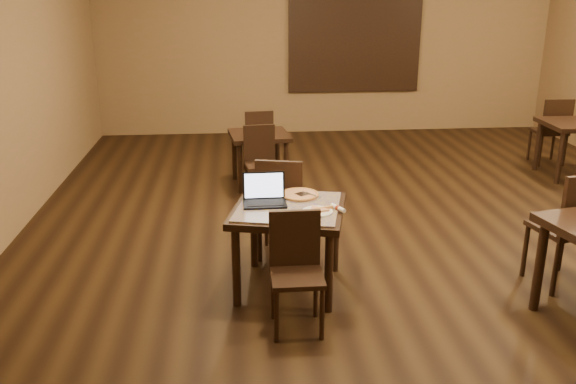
{
  "coord_description": "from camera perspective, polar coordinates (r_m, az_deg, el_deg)",
  "views": [
    {
      "loc": [
        -1.65,
        -5.86,
        2.53
      ],
      "look_at": [
        -1.21,
        -0.92,
        0.85
      ],
      "focal_mm": 38.0,
      "sensor_mm": 36.0,
      "label": 1
    }
  ],
  "objects": [
    {
      "name": "ground",
      "position": [
        6.59,
        9.8,
        -4.13
      ],
      "size": [
        10.0,
        10.0,
        0.0
      ],
      "primitive_type": "plane",
      "color": "black",
      "rests_on": "ground"
    },
    {
      "name": "wall_back",
      "position": [
        11.03,
        3.58,
        13.33
      ],
      "size": [
        8.0,
        0.02,
        3.0
      ],
      "primitive_type": "cube",
      "color": "#856144",
      "rests_on": "ground"
    },
    {
      "name": "other_table_b",
      "position": [
        8.04,
        -2.7,
        4.69
      ],
      "size": [
        0.83,
        0.83,
        0.7
      ],
      "rotation": [
        0.0,
        0.0,
        0.12
      ],
      "color": "black",
      "rests_on": "ground"
    },
    {
      "name": "other_table_b_chair_far",
      "position": [
        8.57,
        -2.79,
        5.08
      ],
      "size": [
        0.44,
        0.44,
        0.91
      ],
      "rotation": [
        0.0,
        0.0,
        3.26
      ],
      "color": "black",
      "rests_on": "ground"
    },
    {
      "name": "laptop",
      "position": [
        5.23,
        -2.23,
        -0.3
      ],
      "size": [
        0.37,
        0.29,
        0.25
      ],
      "rotation": [
        0.0,
        0.0,
        0.02
      ],
      "color": "black",
      "rests_on": "tiled_table"
    },
    {
      "name": "napkin_roll",
      "position": [
        5.07,
        4.71,
        -1.5
      ],
      "size": [
        0.11,
        0.17,
        0.04
      ],
      "rotation": [
        0.0,
        0.0,
        0.48
      ],
      "color": "white",
      "rests_on": "tiled_table"
    },
    {
      "name": "other_table_a",
      "position": [
        9.26,
        25.24,
        5.16
      ],
      "size": [
        0.84,
        0.84,
        0.77
      ],
      "rotation": [
        0.0,
        0.0,
        -0.03
      ],
      "color": "black",
      "rests_on": "ground"
    },
    {
      "name": "chair_main_far",
      "position": [
        5.8,
        -0.69,
        -1.0
      ],
      "size": [
        0.53,
        0.53,
        1.02
      ],
      "rotation": [
        0.0,
        0.0,
        2.91
      ],
      "color": "black",
      "rests_on": "ground"
    },
    {
      "name": "plate",
      "position": [
        5.01,
        2.75,
        -1.84
      ],
      "size": [
        0.25,
        0.25,
        0.01
      ],
      "primitive_type": "cylinder",
      "color": "white",
      "rests_on": "tiled_table"
    },
    {
      "name": "other_table_b_chair_near",
      "position": [
        7.55,
        -2.58,
        3.2
      ],
      "size": [
        0.44,
        0.44,
        0.91
      ],
      "rotation": [
        0.0,
        0.0,
        0.12
      ],
      "color": "black",
      "rests_on": "ground"
    },
    {
      "name": "tiled_table",
      "position": [
        5.19,
        0.06,
        -2.37
      ],
      "size": [
        1.11,
        1.11,
        0.76
      ],
      "rotation": [
        0.0,
        0.0,
        -0.23
      ],
      "color": "black",
      "rests_on": "ground"
    },
    {
      "name": "mural",
      "position": [
        11.08,
        6.25,
        13.54
      ],
      "size": [
        2.34,
        0.05,
        1.64
      ],
      "color": "#27658F",
      "rests_on": "wall_back"
    },
    {
      "name": "pizza_pan",
      "position": [
        5.39,
        1.1,
        -0.36
      ],
      "size": [
        0.39,
        0.39,
        0.01
      ],
      "primitive_type": "cylinder",
      "color": "silver",
      "rests_on": "tiled_table"
    },
    {
      "name": "other_table_c_chair_far",
      "position": [
        5.75,
        25.06,
        -2.66
      ],
      "size": [
        0.55,
        0.55,
        1.08
      ],
      "rotation": [
        0.0,
        0.0,
        3.35
      ],
      "color": "black",
      "rests_on": "ground"
    },
    {
      "name": "chair_main_near",
      "position": [
        4.68,
        0.75,
        -6.73
      ],
      "size": [
        0.4,
        0.4,
        0.92
      ],
      "rotation": [
        0.0,
        0.0,
        0.0
      ],
      "color": "black",
      "rests_on": "ground"
    },
    {
      "name": "other_table_a_chair_far",
      "position": [
        9.77,
        23.51,
        5.55
      ],
      "size": [
        0.44,
        0.44,
        1.0
      ],
      "rotation": [
        0.0,
        0.0,
        3.12
      ],
      "color": "black",
      "rests_on": "ground"
    },
    {
      "name": "pizza_slice",
      "position": [
        5.01,
        2.76,
        -1.68
      ],
      "size": [
        0.26,
        0.26,
        0.02
      ],
      "primitive_type": null,
      "rotation": [
        0.0,
        0.0,
        0.32
      ],
      "color": "#D0B78B",
      "rests_on": "plate"
    },
    {
      "name": "spatula",
      "position": [
        5.37,
        1.34,
        -0.19
      ],
      "size": [
        0.22,
        0.26,
        0.01
      ],
      "primitive_type": "cube",
      "rotation": [
        0.0,
        0.0,
        0.58
      ],
      "color": "silver",
      "rests_on": "pizza_whole"
    },
    {
      "name": "pizza_whole",
      "position": [
        5.39,
        1.1,
        -0.22
      ],
      "size": [
        0.34,
        0.34,
        0.02
      ],
      "color": "#D0B78B",
      "rests_on": "pizza_pan"
    }
  ]
}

